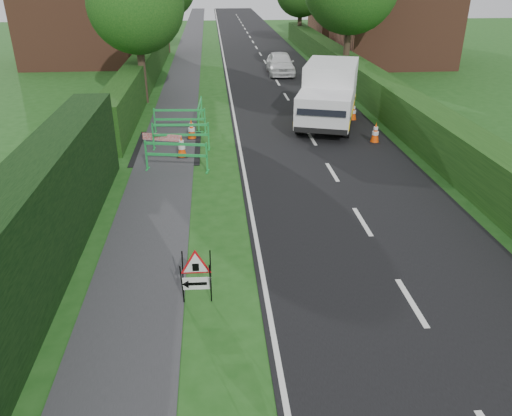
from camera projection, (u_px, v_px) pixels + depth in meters
ground at (295, 345)px, 8.81m from camera, size 120.00×120.00×0.00m
road_surface at (257, 49)px, 40.39m from camera, size 6.00×90.00×0.02m
footpath at (189, 50)px, 39.96m from camera, size 2.00×90.00×0.02m
hedge_west_near at (2, 362)px, 8.42m from camera, size 1.10×18.00×2.50m
hedge_west_far at (146, 85)px, 28.15m from camera, size 1.00×24.00×1.80m
hedge_east at (377, 108)px, 23.67m from camera, size 1.20×50.00×1.50m
house_west at (80, 18)px, 33.67m from camera, size 7.50×7.40×7.88m
house_east_a at (393, 19)px, 33.53m from camera, size 7.50×7.40×7.88m
house_east_b at (353, 5)px, 46.16m from camera, size 7.50×7.40×7.88m
tree_nw at (136, 5)px, 22.64m from camera, size 4.40×4.40×6.70m
triangle_sign at (194, 273)px, 9.61m from camera, size 0.71×0.71×1.01m
works_van at (329, 93)px, 20.79m from camera, size 3.58×5.67×2.42m
traffic_cone_0 at (375, 133)px, 18.79m from camera, size 0.38×0.38×0.79m
traffic_cone_1 at (353, 111)px, 21.56m from camera, size 0.38×0.38×0.79m
traffic_cone_2 at (343, 100)px, 23.47m from camera, size 0.38×0.38×0.79m
traffic_cone_3 at (182, 147)px, 17.33m from camera, size 0.38×0.38×0.79m
traffic_cone_4 at (191, 129)px, 19.20m from camera, size 0.38×0.38×0.79m
ped_barrier_0 at (176, 153)px, 16.06m from camera, size 2.09×0.73×1.00m
ped_barrier_1 at (181, 133)px, 17.99m from camera, size 2.08×0.47×1.00m
ped_barrier_2 at (180, 117)px, 19.82m from camera, size 2.08×0.51×1.00m
ped_barrier_3 at (200, 111)px, 20.76m from camera, size 0.46×2.08×1.00m
redwhite_plank at (163, 149)px, 18.28m from camera, size 1.45×0.47×0.25m
hatchback_car at (280, 63)px, 30.84m from camera, size 1.67×3.92×1.32m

